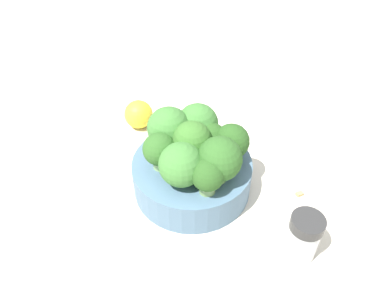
{
  "coord_description": "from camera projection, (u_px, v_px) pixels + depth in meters",
  "views": [
    {
      "loc": [
        0.25,
        0.24,
        0.38
      ],
      "look_at": [
        0.0,
        0.0,
        0.08
      ],
      "focal_mm": 35.0,
      "sensor_mm": 36.0,
      "label": 1
    }
  ],
  "objects": [
    {
      "name": "broccoli_floret_3",
      "position": [
        212.0,
        138.0,
        0.48
      ],
      "size": [
        0.04,
        0.04,
        0.05
      ],
      "color": "#8EB770",
      "rests_on": "bowl"
    },
    {
      "name": "broccoli_floret_2",
      "position": [
        181.0,
        165.0,
        0.44
      ],
      "size": [
        0.05,
        0.05,
        0.06
      ],
      "color": "#7A9E5B",
      "rests_on": "bowl"
    },
    {
      "name": "broccoli_floret_0",
      "position": [
        188.0,
        141.0,
        0.46
      ],
      "size": [
        0.05,
        0.05,
        0.06
      ],
      "color": "#8EB770",
      "rests_on": "bowl"
    },
    {
      "name": "bowl",
      "position": [
        192.0,
        175.0,
        0.5
      ],
      "size": [
        0.16,
        0.16,
        0.05
      ],
      "primitive_type": "cylinder",
      "color": "slate",
      "rests_on": "ground_plane"
    },
    {
      "name": "broccoli_floret_5",
      "position": [
        220.0,
        159.0,
        0.44
      ],
      "size": [
        0.05,
        0.05,
        0.06
      ],
      "color": "#84AD66",
      "rests_on": "bowl"
    },
    {
      "name": "broccoli_floret_6",
      "position": [
        232.0,
        142.0,
        0.47
      ],
      "size": [
        0.05,
        0.05,
        0.05
      ],
      "color": "#8EB770",
      "rests_on": "bowl"
    },
    {
      "name": "almond_crumb_0",
      "position": [
        234.0,
        135.0,
        0.59
      ],
      "size": [
        0.01,
        0.0,
        0.01
      ],
      "primitive_type": "cube",
      "rotation": [
        0.0,
        0.0,
        3.12
      ],
      "color": "tan",
      "rests_on": "ground_plane"
    },
    {
      "name": "almond_crumb_1",
      "position": [
        300.0,
        193.0,
        0.5
      ],
      "size": [
        0.01,
        0.01,
        0.01
      ],
      "primitive_type": "cube",
      "rotation": [
        0.0,
        0.0,
        5.86
      ],
      "color": "tan",
      "rests_on": "ground_plane"
    },
    {
      "name": "broccoli_floret_8",
      "position": [
        208.0,
        176.0,
        0.43
      ],
      "size": [
        0.04,
        0.04,
        0.05
      ],
      "color": "#7A9E5B",
      "rests_on": "bowl"
    },
    {
      "name": "broccoli_floret_1",
      "position": [
        197.0,
        124.0,
        0.49
      ],
      "size": [
        0.06,
        0.06,
        0.06
      ],
      "color": "#84AD66",
      "rests_on": "bowl"
    },
    {
      "name": "broccoli_floret_7",
      "position": [
        160.0,
        150.0,
        0.46
      ],
      "size": [
        0.04,
        0.04,
        0.05
      ],
      "color": "#8EB770",
      "rests_on": "bowl"
    },
    {
      "name": "broccoli_floret_4",
      "position": [
        170.0,
        128.0,
        0.48
      ],
      "size": [
        0.06,
        0.06,
        0.06
      ],
      "color": "#8EB770",
      "rests_on": "bowl"
    },
    {
      "name": "lemon_wedge",
      "position": [
        139.0,
        114.0,
        0.6
      ],
      "size": [
        0.05,
        0.05,
        0.05
      ],
      "primitive_type": "sphere",
      "color": "yellow",
      "rests_on": "ground_plane"
    },
    {
      "name": "pepper_shaker",
      "position": [
        303.0,
        237.0,
        0.42
      ],
      "size": [
        0.04,
        0.04,
        0.06
      ],
      "color": "#B2B7BC",
      "rests_on": "ground_plane"
    },
    {
      "name": "ground_plane",
      "position": [
        192.0,
        187.0,
        0.51
      ],
      "size": [
        3.0,
        3.0,
        0.0
      ],
      "primitive_type": "plane",
      "color": "beige"
    }
  ]
}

